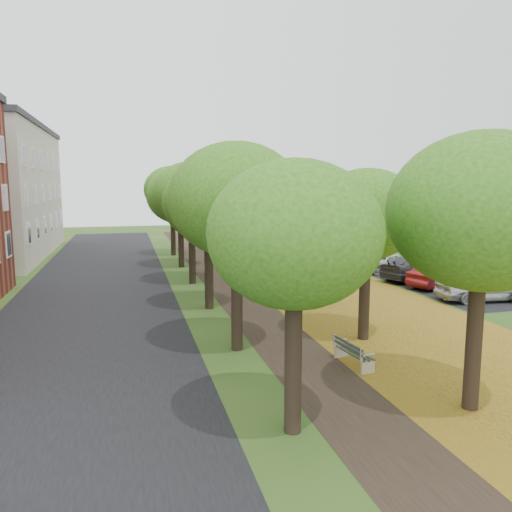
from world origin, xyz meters
TOP-DOWN VIEW (x-y plane):
  - ground at (0.00, 0.00)m, footprint 120.00×120.00m
  - street_asphalt at (-7.50, 15.00)m, footprint 8.00×70.00m
  - footpath at (0.00, 15.00)m, footprint 3.20×70.00m
  - leaf_verge at (5.00, 15.00)m, footprint 7.50×70.00m
  - parking_lot at (13.50, 16.00)m, footprint 9.00×16.00m
  - tree_row_west at (-2.20, 15.00)m, footprint 4.20×34.20m
  - tree_row_east at (2.60, 15.00)m, footprint 4.20×34.20m
  - bench at (1.00, 3.57)m, footprint 0.71×1.76m
  - car_silver at (11.00, 10.15)m, footprint 4.52×2.23m
  - car_red at (11.00, 13.48)m, footprint 4.41×2.81m
  - car_grey at (11.00, 15.72)m, footprint 5.46×3.54m
  - car_white at (11.00, 18.56)m, footprint 4.48×2.19m

SIDE VIEW (x-z plane):
  - ground at x=0.00m, z-range 0.00..0.00m
  - street_asphalt at x=-7.50m, z-range 0.00..0.01m
  - parking_lot at x=13.50m, z-range 0.00..0.01m
  - footpath at x=0.00m, z-range 0.00..0.01m
  - leaf_verge at x=5.00m, z-range 0.00..0.01m
  - bench at x=1.00m, z-range 0.02..0.82m
  - car_white at x=11.00m, z-range 0.00..1.23m
  - car_red at x=11.00m, z-range 0.00..1.37m
  - car_grey at x=11.00m, z-range 0.00..1.47m
  - car_silver at x=11.00m, z-range 0.00..1.48m
  - tree_row_west at x=-2.20m, z-range 1.53..8.23m
  - tree_row_east at x=2.60m, z-range 1.53..8.23m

